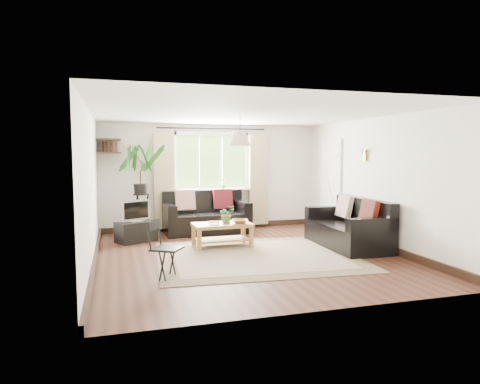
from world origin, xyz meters
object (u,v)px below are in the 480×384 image
object	(u,v)px
sofa_right	(347,224)
folding_chair	(167,249)
coffee_table	(222,235)
tv_stand	(136,232)
sofa_back	(206,213)
palm_stand	(141,190)

from	to	relation	value
sofa_right	folding_chair	world-z (taller)	sofa_right
coffee_table	tv_stand	xyz separation A→B (m)	(-1.52, 0.91, -0.02)
tv_stand	folding_chair	world-z (taller)	folding_chair
sofa_back	sofa_right	size ratio (longest dim) A/B	1.01
palm_stand	folding_chair	size ratio (longest dim) A/B	2.39
sofa_back	sofa_right	bearing A→B (deg)	-47.00
sofa_right	tv_stand	size ratio (longest dim) A/B	2.42
sofa_back	tv_stand	bearing A→B (deg)	-162.34
sofa_right	coffee_table	size ratio (longest dim) A/B	1.68
coffee_table	tv_stand	bearing A→B (deg)	148.98
palm_stand	sofa_right	bearing A→B (deg)	-31.69
sofa_back	folding_chair	bearing A→B (deg)	-113.73
tv_stand	folding_chair	bearing A→B (deg)	-109.60
tv_stand	folding_chair	size ratio (longest dim) A/B	0.92
sofa_back	tv_stand	distance (m)	1.65
tv_stand	palm_stand	distance (m)	1.02
sofa_back	tv_stand	size ratio (longest dim) A/B	2.45
sofa_back	coffee_table	world-z (taller)	sofa_back
coffee_table	tv_stand	size ratio (longest dim) A/B	1.44
sofa_back	coffee_table	xyz separation A→B (m)	(-0.01, -1.49, -0.21)
sofa_right	palm_stand	xyz separation A→B (m)	(-3.61, 2.23, 0.54)
sofa_back	sofa_right	distance (m)	3.09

